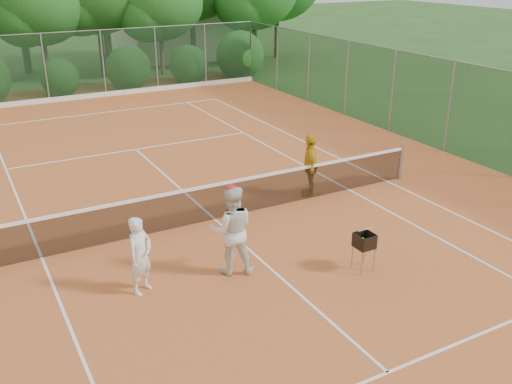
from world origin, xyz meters
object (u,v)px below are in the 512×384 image
player_white (140,255)px  player_yellow (310,165)px  player_center_grp (232,230)px  ball_hopper (364,241)px

player_white → player_yellow: size_ratio=0.92×
player_center_grp → ball_hopper: (2.40, -1.23, -0.30)m
player_white → ball_hopper: player_white is taller
player_white → ball_hopper: size_ratio=1.91×
player_yellow → ball_hopper: size_ratio=2.08×
player_white → player_center_grp: 1.87m
player_white → player_yellow: 6.10m
player_white → player_center_grp: (1.86, -0.14, 0.17)m
player_center_grp → player_yellow: size_ratio=1.13×
player_white → player_center_grp: player_center_grp is taller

